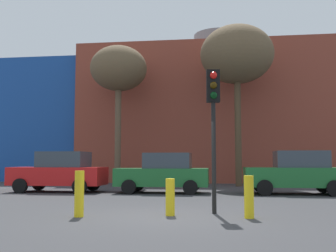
{
  "coord_description": "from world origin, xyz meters",
  "views": [
    {
      "loc": [
        1.43,
        -10.31,
        1.4
      ],
      "look_at": [
        -1.13,
        9.52,
        3.18
      ],
      "focal_mm": 42.95,
      "sensor_mm": 36.0,
      "label": 1
    }
  ],
  "objects": [
    {
      "name": "bare_tree_0",
      "position": [
        2.49,
        13.18,
        7.64
      ],
      "size": [
        4.3,
        4.3,
        9.42
      ],
      "color": "brown",
      "rests_on": "ground_plane"
    },
    {
      "name": "bollard_yellow_1",
      "position": [
        0.13,
        0.21,
        0.48
      ],
      "size": [
        0.24,
        0.24,
        0.96
      ],
      "primitive_type": "cylinder",
      "color": "yellow",
      "rests_on": "ground_plane"
    },
    {
      "name": "building_backdrop",
      "position": [
        1.43,
        21.68,
        4.72
      ],
      "size": [
        34.56,
        11.55,
        11.59
      ],
      "color": "brown",
      "rests_on": "ground_plane"
    },
    {
      "name": "parked_car_1",
      "position": [
        -5.99,
        7.71,
        0.93
      ],
      "size": [
        4.3,
        2.11,
        1.86
      ],
      "rotation": [
        0.0,
        0.0,
        3.14
      ],
      "color": "red",
      "rests_on": "ground_plane"
    },
    {
      "name": "bollard_yellow_0",
      "position": [
        2.14,
        -0.03,
        0.53
      ],
      "size": [
        0.24,
        0.24,
        1.05
      ],
      "primitive_type": "cylinder",
      "color": "yellow",
      "rests_on": "ground_plane"
    },
    {
      "name": "ground_plane",
      "position": [
        0.0,
        0.0,
        0.0
      ],
      "size": [
        200.0,
        200.0,
        0.0
      ],
      "primitive_type": "plane",
      "color": "#38383A"
    },
    {
      "name": "parked_car_3",
      "position": [
        4.71,
        7.71,
        0.93
      ],
      "size": [
        4.31,
        2.11,
        1.87
      ],
      "rotation": [
        0.0,
        0.0,
        3.14
      ],
      "color": "#1E662D",
      "rests_on": "ground_plane"
    },
    {
      "name": "parked_car_2",
      "position": [
        -1.09,
        7.71,
        0.89
      ],
      "size": [
        4.14,
        2.03,
        1.79
      ],
      "rotation": [
        0.0,
        0.0,
        3.14
      ],
      "color": "#1E662D",
      "rests_on": "ground_plane"
    },
    {
      "name": "bollard_yellow_2",
      "position": [
        -2.15,
        -0.32,
        0.58
      ],
      "size": [
        0.24,
        0.24,
        1.17
      ],
      "primitive_type": "cylinder",
      "color": "yellow",
      "rests_on": "ground_plane"
    },
    {
      "name": "traffic_light_island",
      "position": [
        1.27,
        0.75,
        2.9
      ],
      "size": [
        0.39,
        0.38,
        3.94
      ],
      "rotation": [
        0.0,
        0.0,
        -1.45
      ],
      "color": "black",
      "rests_on": "ground_plane"
    },
    {
      "name": "bare_tree_1",
      "position": [
        -4.74,
        13.52,
        7.06
      ],
      "size": [
        3.5,
        3.5,
        8.56
      ],
      "color": "brown",
      "rests_on": "ground_plane"
    }
  ]
}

